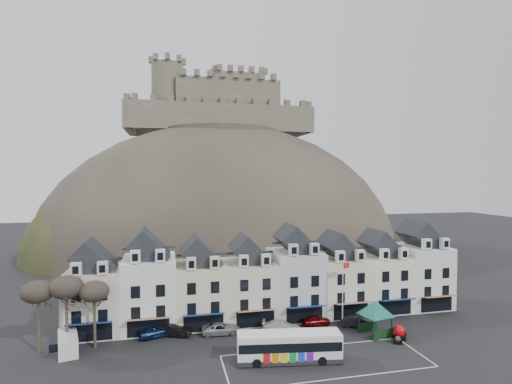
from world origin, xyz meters
TOP-DOWN VIEW (x-y plane):
  - ground at (0.00, 0.00)m, footprint 300.00×300.00m
  - coach_bay_markings at (2.00, 1.25)m, footprint 22.00×7.50m
  - townhouse_terrace at (0.15, 15.97)m, footprint 54.40×9.35m
  - castle_hill at (1.25, 68.95)m, footprint 100.00×76.00m
  - castle at (0.51, 75.93)m, footprint 50.20×22.20m
  - tree_left_far at (-29.00, 10.50)m, footprint 3.61×3.61m
  - tree_left_mid at (-26.00, 10.50)m, footprint 3.78×3.78m
  - tree_left_near at (-23.00, 10.50)m, footprint 3.43×3.43m
  - bus at (-1.91, 2.14)m, footprint 11.47×4.23m
  - bus_shelter at (10.87, 6.56)m, footprint 6.72×6.72m
  - red_buoy at (12.97, 4.58)m, footprint 1.44×1.44m
  - flagpole at (8.09, 10.04)m, footprint 1.20×0.51m
  - white_van at (-25.77, 9.73)m, footprint 3.06×4.96m
  - planter_west at (12.09, 3.50)m, footprint 1.06×0.81m
  - planter_east at (14.10, 5.52)m, footprint 0.99×0.74m
  - car_navy at (-16.00, 12.00)m, footprint 4.92×3.10m
  - car_black at (-14.11, 12.00)m, footprint 5.07×3.28m
  - car_silver at (-8.05, 11.19)m, footprint 4.98×2.52m
  - car_white at (-0.40, 9.95)m, footprint 5.44×3.53m
  - car_maroon at (4.80, 11.29)m, footprint 3.95×1.73m
  - car_charcoal at (10.00, 9.50)m, footprint 4.81×3.17m

SIDE VIEW (x-z plane):
  - ground at x=0.00m, z-range 0.00..0.00m
  - coach_bay_markings at x=2.00m, z-range -0.01..0.01m
  - castle_hill at x=1.25m, z-range -33.89..34.11m
  - planter_east at x=14.10m, z-range -0.02..0.88m
  - planter_west at x=12.09m, z-range -0.02..0.93m
  - car_maroon at x=4.80m, z-range 0.00..1.32m
  - car_silver at x=-8.05m, z-range 0.00..1.38m
  - car_white at x=-0.40m, z-range 0.00..1.47m
  - car_charcoal at x=10.00m, z-range 0.00..1.50m
  - car_navy at x=-16.00m, z-range 0.00..1.56m
  - car_black at x=-14.11m, z-range 0.00..1.58m
  - red_buoy at x=12.97m, z-range 0.02..1.80m
  - white_van at x=-25.77m, z-range 0.00..2.11m
  - bus at x=-1.91m, z-range 0.17..3.33m
  - bus_shelter at x=10.87m, z-range 1.21..5.57m
  - flagpole at x=8.09m, z-range 0.62..9.43m
  - townhouse_terrace at x=0.15m, z-range -0.60..11.20m
  - tree_left_near at x=-23.00m, z-range 2.64..10.47m
  - tree_left_far at x=-29.00m, z-range 2.78..11.02m
  - tree_left_mid at x=-26.00m, z-range 2.92..11.56m
  - castle at x=0.51m, z-range 29.19..51.19m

